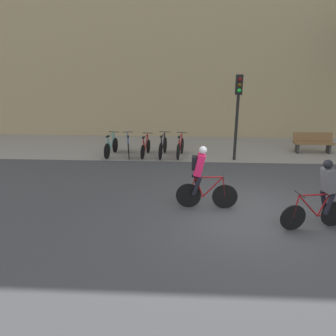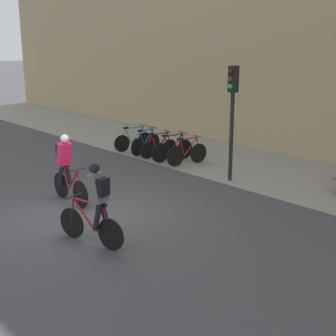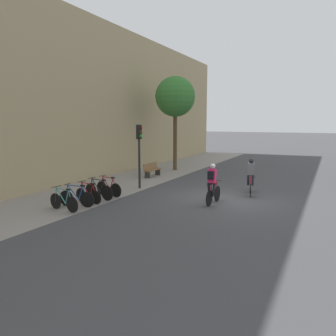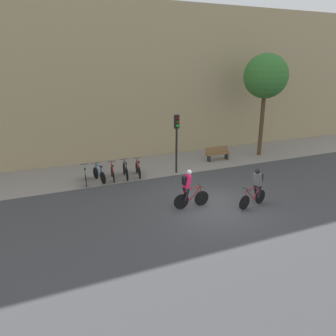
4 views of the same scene
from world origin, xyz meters
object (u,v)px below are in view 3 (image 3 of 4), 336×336
(parked_bike_0, at_px, (64,201))
(parked_bike_4, at_px, (109,188))
(cyclist_grey, at_px, (251,175))
(cyclist_pink, at_px, (212,183))
(parked_bike_1, at_px, (77,197))
(parked_bike_2, at_px, (88,194))
(parked_bike_3, at_px, (99,191))
(bench, at_px, (152,169))
(traffic_light_pole, at_px, (139,144))

(parked_bike_0, bearing_deg, parked_bike_4, 0.02)
(cyclist_grey, bearing_deg, parked_bike_0, 137.39)
(cyclist_pink, bearing_deg, parked_bike_1, 119.93)
(parked_bike_2, distance_m, parked_bike_3, 0.75)
(parked_bike_3, height_order, parked_bike_4, parked_bike_3)
(cyclist_grey, bearing_deg, parked_bike_4, 120.61)
(parked_bike_0, bearing_deg, parked_bike_2, -0.01)
(parked_bike_3, bearing_deg, cyclist_grey, -54.42)
(cyclist_pink, relative_size, parked_bike_3, 1.03)
(parked_bike_0, relative_size, parked_bike_3, 0.96)
(parked_bike_2, xyz_separation_m, bench, (7.38, 0.92, 0.09))
(parked_bike_0, xyz_separation_m, traffic_light_pole, (5.24, -0.38, 1.98))
(traffic_light_pole, bearing_deg, cyclist_pink, -108.89)
(parked_bike_0, xyz_separation_m, parked_bike_3, (2.24, 0.00, 0.02))
(cyclist_pink, bearing_deg, parked_bike_2, 113.16)
(parked_bike_3, distance_m, bench, 6.69)
(traffic_light_pole, relative_size, bench, 2.00)
(parked_bike_1, bearing_deg, cyclist_pink, -60.07)
(parked_bike_2, bearing_deg, traffic_light_pole, -5.73)
(parked_bike_1, distance_m, parked_bike_4, 2.24)
(cyclist_grey, xyz_separation_m, parked_bike_0, (-6.55, 6.03, -0.55))
(parked_bike_2, xyz_separation_m, traffic_light_pole, (3.75, -0.38, 2.00))
(cyclist_grey, distance_m, parked_bike_3, 7.43)
(cyclist_pink, height_order, traffic_light_pole, traffic_light_pole)
(cyclist_grey, relative_size, parked_bike_0, 1.06)
(parked_bike_3, bearing_deg, parked_bike_4, 0.04)
(cyclist_pink, xyz_separation_m, parked_bike_4, (-0.66, 5.03, -0.54))
(cyclist_pink, distance_m, parked_bike_2, 5.50)
(cyclist_pink, relative_size, parked_bike_2, 1.14)
(parked_bike_2, xyz_separation_m, parked_bike_3, (0.75, 0.00, 0.03))
(parked_bike_1, relative_size, parked_bike_4, 1.00)
(parked_bike_3, relative_size, traffic_light_pole, 0.51)
(cyclist_pink, height_order, bench, cyclist_pink)
(cyclist_pink, xyz_separation_m, bench, (5.22, 5.95, -0.47))
(parked_bike_1, height_order, parked_bike_3, parked_bike_3)
(traffic_light_pole, height_order, bench, traffic_light_pole)
(parked_bike_0, bearing_deg, cyclist_pink, -54.08)
(parked_bike_0, relative_size, parked_bike_1, 1.03)
(cyclist_grey, bearing_deg, cyclist_pink, 161.09)
(parked_bike_0, height_order, bench, parked_bike_0)
(traffic_light_pole, bearing_deg, parked_bike_0, 175.89)
(parked_bike_1, bearing_deg, parked_bike_0, -179.95)
(parked_bike_2, bearing_deg, parked_bike_3, 0.06)
(parked_bike_2, relative_size, parked_bike_3, 0.90)
(parked_bike_1, bearing_deg, bench, 6.44)
(parked_bike_3, height_order, bench, parked_bike_3)
(parked_bike_1, height_order, traffic_light_pole, traffic_light_pole)
(parked_bike_1, height_order, parked_bike_2, parked_bike_1)
(cyclist_pink, relative_size, parked_bike_0, 1.07)
(parked_bike_3, xyz_separation_m, traffic_light_pole, (3.00, -0.38, 1.97))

